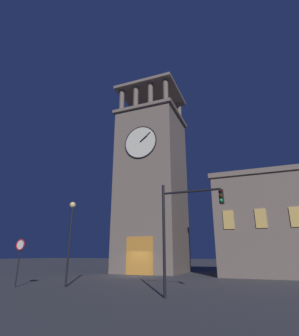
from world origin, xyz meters
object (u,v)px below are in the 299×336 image
object	(u,v)px
clocktower	(152,185)
traffic_signal_near	(182,220)
street_lamp	(71,227)
no_horn_sign	(20,249)

from	to	relation	value
clocktower	traffic_signal_near	distance (m)	20.78
traffic_signal_near	street_lamp	size ratio (longest dim) A/B	1.01
street_lamp	traffic_signal_near	bearing A→B (deg)	167.18
clocktower	street_lamp	size ratio (longest dim) A/B	4.56
clocktower	no_horn_sign	world-z (taller)	clocktower
clocktower	traffic_signal_near	xyz separation A→B (m)	(-8.73, 17.54, -6.91)
clocktower	no_horn_sign	bearing A→B (deg)	79.31
street_lamp	no_horn_sign	world-z (taller)	street_lamp
clocktower	street_lamp	distance (m)	16.93
traffic_signal_near	clocktower	bearing A→B (deg)	-63.53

